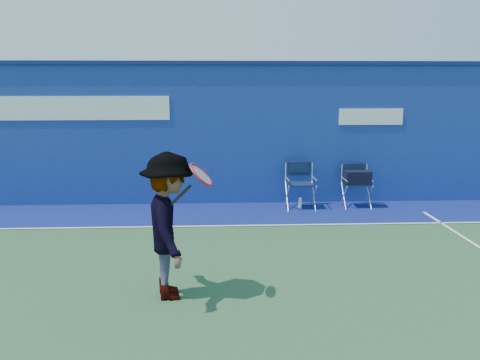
{
  "coord_description": "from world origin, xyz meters",
  "views": [
    {
      "loc": [
        0.23,
        -5.92,
        2.69
      ],
      "look_at": [
        0.64,
        2.6,
        1.0
      ],
      "focal_mm": 38.0,
      "sensor_mm": 36.0,
      "label": 1
    }
  ],
  "objects_px": {
    "directors_chair_left": "(300,193)",
    "directors_chair_right": "(356,190)",
    "water_bottle": "(300,202)",
    "tennis_player": "(170,226)"
  },
  "relations": [
    {
      "from": "directors_chair_left",
      "to": "water_bottle",
      "type": "relative_size",
      "value": 4.32
    },
    {
      "from": "directors_chair_right",
      "to": "tennis_player",
      "type": "bearing_deg",
      "value": -129.12
    },
    {
      "from": "water_bottle",
      "to": "tennis_player",
      "type": "bearing_deg",
      "value": -118.31
    },
    {
      "from": "directors_chair_right",
      "to": "tennis_player",
      "type": "distance_m",
      "value": 5.7
    },
    {
      "from": "water_bottle",
      "to": "directors_chair_right",
      "type": "bearing_deg",
      "value": 0.05
    },
    {
      "from": "directors_chair_right",
      "to": "water_bottle",
      "type": "xyz_separation_m",
      "value": [
        -1.21,
        -0.0,
        -0.27
      ]
    },
    {
      "from": "directors_chair_left",
      "to": "directors_chair_right",
      "type": "bearing_deg",
      "value": 1.13
    },
    {
      "from": "directors_chair_left",
      "to": "directors_chair_right",
      "type": "relative_size",
      "value": 1.07
    },
    {
      "from": "water_bottle",
      "to": "tennis_player",
      "type": "distance_m",
      "value": 5.06
    },
    {
      "from": "directors_chair_left",
      "to": "water_bottle",
      "type": "distance_m",
      "value": 0.21
    }
  ]
}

